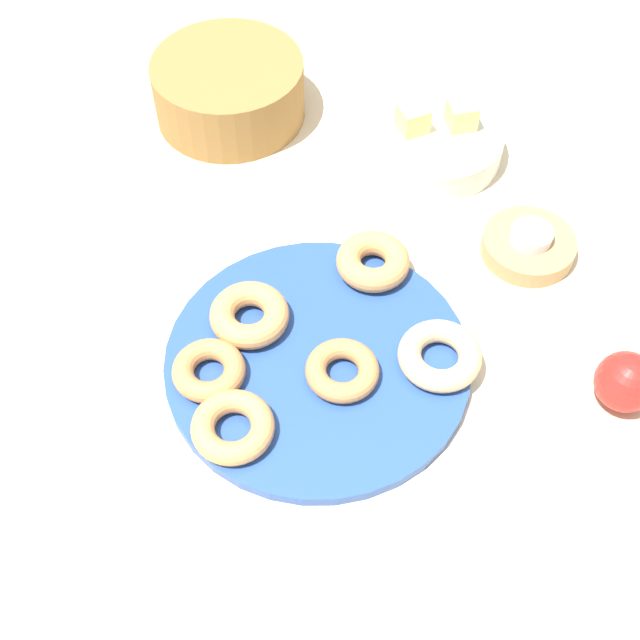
{
  "coord_description": "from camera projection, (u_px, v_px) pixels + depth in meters",
  "views": [
    {
      "loc": [
        0.05,
        -0.53,
        0.81
      ],
      "look_at": [
        0.0,
        0.03,
        0.05
      ],
      "focal_mm": 47.69,
      "sensor_mm": 36.0,
      "label": 1
    }
  ],
  "objects": [
    {
      "name": "ground_plane",
      "position": [
        318.0,
        365.0,
        0.97
      ],
      "size": [
        2.4,
        2.4,
        0.0
      ],
      "primitive_type": "plane",
      "color": "beige"
    },
    {
      "name": "donut_plate",
      "position": [
        318.0,
        361.0,
        0.96
      ],
      "size": [
        0.35,
        0.35,
        0.02
      ],
      "primitive_type": "cylinder",
      "color": "#284C9E",
      "rests_on": "ground_plane"
    },
    {
      "name": "donut_0",
      "position": [
        209.0,
        370.0,
        0.93
      ],
      "size": [
        0.1,
        0.1,
        0.02
      ],
      "primitive_type": "torus",
      "rotation": [
        0.0,
        0.0,
        6.09
      ],
      "color": "#C6844C",
      "rests_on": "donut_plate"
    },
    {
      "name": "donut_1",
      "position": [
        249.0,
        315.0,
        0.97
      ],
      "size": [
        0.13,
        0.13,
        0.03
      ],
      "primitive_type": "torus",
      "rotation": [
        0.0,
        0.0,
        4.14
      ],
      "color": "tan",
      "rests_on": "donut_plate"
    },
    {
      "name": "donut_2",
      "position": [
        373.0,
        261.0,
        1.02
      ],
      "size": [
        0.12,
        0.12,
        0.03
      ],
      "primitive_type": "torus",
      "rotation": [
        0.0,
        0.0,
        3.55
      ],
      "color": "tan",
      "rests_on": "donut_plate"
    },
    {
      "name": "donut_3",
      "position": [
        440.0,
        356.0,
        0.94
      ],
      "size": [
        0.1,
        0.1,
        0.03
      ],
      "primitive_type": "torus",
      "rotation": [
        0.0,
        0.0,
        0.06
      ],
      "color": "#EABC84",
      "rests_on": "donut_plate"
    },
    {
      "name": "donut_4",
      "position": [
        342.0,
        370.0,
        0.93
      ],
      "size": [
        0.11,
        0.11,
        0.02
      ],
      "primitive_type": "torus",
      "rotation": [
        0.0,
        0.0,
        3.61
      ],
      "color": "#C6844C",
      "rests_on": "donut_plate"
    },
    {
      "name": "donut_5",
      "position": [
        233.0,
        427.0,
        0.89
      ],
      "size": [
        0.11,
        0.11,
        0.03
      ],
      "primitive_type": "torus",
      "rotation": [
        0.0,
        0.0,
        0.24
      ],
      "color": "tan",
      "rests_on": "donut_plate"
    },
    {
      "name": "candle_holder",
      "position": [
        528.0,
        246.0,
        1.06
      ],
      "size": [
        0.12,
        0.12,
        0.03
      ],
      "primitive_type": "cylinder",
      "color": "tan",
      "rests_on": "ground_plane"
    },
    {
      "name": "tealight",
      "position": [
        531.0,
        235.0,
        1.04
      ],
      "size": [
        0.05,
        0.05,
        0.01
      ],
      "primitive_type": "cylinder",
      "color": "silver",
      "rests_on": "candle_holder"
    },
    {
      "name": "basket",
      "position": [
        229.0,
        89.0,
        1.19
      ],
      "size": [
        0.3,
        0.3,
        0.09
      ],
      "primitive_type": "cylinder",
      "rotation": [
        0.0,
        0.0,
        5.55
      ],
      "color": "olive",
      "rests_on": "ground_plane"
    },
    {
      "name": "fruit_bowl",
      "position": [
        434.0,
        143.0,
        1.15
      ],
      "size": [
        0.18,
        0.18,
        0.04
      ],
      "primitive_type": "cylinder",
      "color": "silver",
      "rests_on": "ground_plane"
    },
    {
      "name": "melon_chunk_left",
      "position": [
        413.0,
        119.0,
        1.12
      ],
      "size": [
        0.05,
        0.05,
        0.04
      ],
      "primitive_type": "cube",
      "rotation": [
        0.0,
        0.0,
        0.49
      ],
      "color": "#DBD67A",
      "rests_on": "fruit_bowl"
    },
    {
      "name": "melon_chunk_right",
      "position": [
        462.0,
        115.0,
        1.13
      ],
      "size": [
        0.04,
        0.04,
        0.04
      ],
      "primitive_type": "cube",
      "rotation": [
        0.0,
        0.0,
        0.3
      ],
      "color": "#DBD67A",
      "rests_on": "fruit_bowl"
    },
    {
      "name": "apple",
      "position": [
        626.0,
        382.0,
        0.91
      ],
      "size": [
        0.07,
        0.07,
        0.07
      ],
      "primitive_type": "sphere",
      "color": "red",
      "rests_on": "ground_plane"
    }
  ]
}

